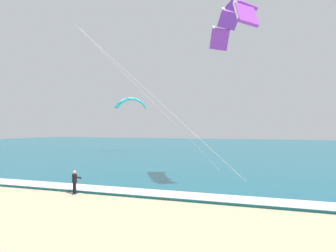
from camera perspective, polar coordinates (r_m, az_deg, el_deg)
The scene contains 6 objects.
sea at distance 83.27m, azimuth 11.24°, elevation -3.39°, with size 200.00×120.00×0.20m, color #146075.
surf_foam at distance 28.26m, azimuth -13.61°, elevation -9.29°, with size 200.00×2.29×0.04m, color white.
surfboard at distance 26.50m, azimuth -14.43°, elevation -10.32°, with size 1.01×1.45×0.09m.
kitesurfer at distance 26.36m, azimuth -14.39°, elevation -8.36°, with size 0.66×0.66×1.69m.
kite_primary at distance 28.23m, azimuth 10.18°, elevation 16.39°, with size 12.39×8.79×12.74m.
kite_distant at distance 66.77m, azimuth -5.76°, elevation 3.73°, with size 5.05×4.37×2.16m.
Camera 1 is at (16.52, -8.05, 4.67)m, focal length 38.92 mm.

